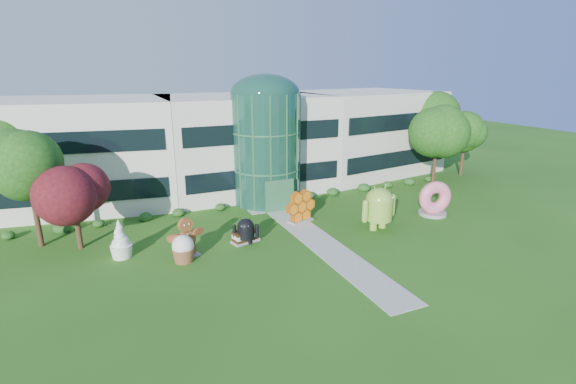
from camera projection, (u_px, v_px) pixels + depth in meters
name	position (u px, v px, depth m)	size (l,w,h in m)	color
ground	(332.00, 251.00, 28.20)	(140.00, 140.00, 0.00)	#215114
building	(245.00, 142.00, 42.61)	(46.00, 15.00, 9.30)	beige
atrium	(266.00, 149.00, 37.29)	(6.00, 6.00, 9.80)	#194738
walkway	(318.00, 240.00, 29.94)	(2.40, 20.00, 0.04)	#9E9E93
tree_red	(75.00, 207.00, 27.81)	(4.00, 4.00, 6.00)	#3F0C14
trees_backdrop	(262.00, 155.00, 38.37)	(52.00, 8.00, 8.40)	#174010
android_green	(379.00, 205.00, 31.60)	(3.36, 2.24, 3.80)	#81B038
android_black	(246.00, 229.00, 29.08)	(1.90, 1.27, 2.15)	black
donut	(434.00, 198.00, 34.76)	(2.86, 1.37, 2.97)	#E05571
gingerbread	(186.00, 237.00, 27.01)	(2.93, 1.13, 2.70)	brown
ice_cream_sandwich	(245.00, 236.00, 29.55)	(1.94, 0.97, 0.86)	black
honeycomb	(301.00, 208.00, 33.25)	(2.99, 1.07, 2.35)	orange
froyo	(120.00, 239.00, 26.91)	(1.49, 1.49, 2.56)	white
cupcake	(183.00, 248.00, 26.42)	(1.49, 1.49, 1.79)	white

